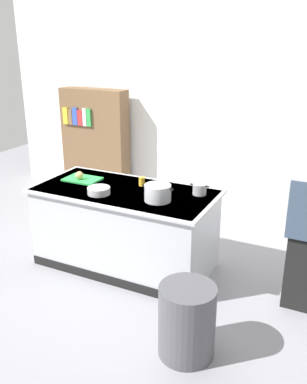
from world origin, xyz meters
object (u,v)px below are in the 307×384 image
(stock_pot, at_px, (158,193))
(juice_cup, at_px, (142,181))
(sauce_pan, at_px, (200,189))
(bookshelf, at_px, (95,143))
(mixing_bowl, at_px, (99,191))
(trash_bin, at_px, (187,321))
(onion, at_px, (79,175))

(stock_pot, relative_size, juice_cup, 3.34)
(sauce_pan, relative_size, bookshelf, 0.12)
(sauce_pan, xyz_separation_m, juice_cup, (-0.66, -0.02, -0.01))
(mixing_bowl, bearing_deg, trash_bin, -31.33)
(mixing_bowl, height_order, trash_bin, mixing_bowl)
(stock_pot, bearing_deg, onion, 171.33)
(stock_pot, distance_m, juice_cup, 0.48)
(mixing_bowl, xyz_separation_m, juice_cup, (0.28, 0.43, 0.01))
(juice_cup, relative_size, bookshelf, 0.06)
(stock_pot, relative_size, mixing_bowl, 1.40)
(trash_bin, bearing_deg, bookshelf, 133.87)
(onion, bearing_deg, sauce_pan, 7.80)
(stock_pot, height_order, bookshelf, bookshelf)
(stock_pot, distance_m, mixing_bowl, 0.64)
(onion, relative_size, juice_cup, 0.92)
(bookshelf, bearing_deg, trash_bin, -46.13)
(onion, relative_size, trash_bin, 0.15)
(trash_bin, bearing_deg, onion, 148.71)
(onion, height_order, juice_cup, onion)
(onion, bearing_deg, juice_cup, 13.13)
(sauce_pan, distance_m, trash_bin, 1.47)
(onion, distance_m, mixing_bowl, 0.50)
(juice_cup, bearing_deg, onion, -166.87)
(stock_pot, height_order, sauce_pan, stock_pot)
(bookshelf, bearing_deg, mixing_bowl, -55.46)
(onion, bearing_deg, mixing_bowl, -31.17)
(sauce_pan, distance_m, juice_cup, 0.66)
(sauce_pan, bearing_deg, trash_bin, -73.02)
(sauce_pan, height_order, trash_bin, sauce_pan)
(juice_cup, height_order, trash_bin, juice_cup)
(mixing_bowl, xyz_separation_m, trash_bin, (1.33, -0.81, -0.63))
(stock_pot, distance_m, sauce_pan, 0.47)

